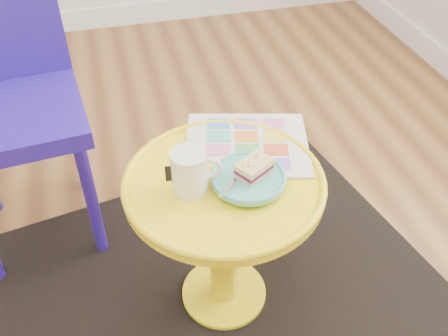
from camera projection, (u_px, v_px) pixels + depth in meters
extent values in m
plane|color=brown|center=(32.00, 333.00, 1.43)|extent=(4.00, 4.00, 0.00)
cube|color=white|center=(39.00, 24.00, 2.85)|extent=(4.00, 0.02, 0.12)
cube|color=black|center=(224.00, 294.00, 1.53)|extent=(1.48, 1.32, 0.01)
cylinder|color=yellow|center=(224.00, 293.00, 1.52)|extent=(0.25, 0.25, 0.02)
cylinder|color=yellow|center=(224.00, 244.00, 1.38)|extent=(0.08, 0.08, 0.43)
cylinder|color=yellow|center=(224.00, 184.00, 1.23)|extent=(0.50, 0.50, 0.03)
cylinder|color=#281694|center=(92.00, 202.00, 1.53)|extent=(0.04, 0.04, 0.43)
cylinder|color=#281694|center=(77.00, 142.00, 1.76)|extent=(0.04, 0.04, 0.43)
cube|color=#281694|center=(10.00, 116.00, 1.43)|extent=(0.45, 0.45, 0.05)
cube|color=silver|center=(247.00, 144.00, 1.33)|extent=(0.38, 0.35, 0.01)
cylinder|color=white|center=(189.00, 172.00, 1.16)|extent=(0.08, 0.08, 0.11)
torus|color=white|center=(209.00, 169.00, 1.16)|extent=(0.07, 0.02, 0.06)
cylinder|color=#D1B78C|center=(188.00, 156.00, 1.13)|extent=(0.08, 0.08, 0.01)
cylinder|color=#54B3B0|center=(248.00, 182.00, 1.21)|extent=(0.07, 0.07, 0.01)
cylinder|color=#54B3B0|center=(248.00, 178.00, 1.20)|extent=(0.18, 0.18, 0.01)
cube|color=#D3BC8C|center=(254.00, 172.00, 1.20)|extent=(0.10, 0.09, 0.01)
cube|color=maroon|center=(254.00, 169.00, 1.19)|extent=(0.10, 0.09, 0.01)
cube|color=#EADB8C|center=(254.00, 164.00, 1.18)|extent=(0.10, 0.09, 0.01)
cube|color=silver|center=(232.00, 183.00, 1.17)|extent=(0.09, 0.09, 0.00)
cube|color=silver|center=(245.00, 166.00, 1.22)|extent=(0.04, 0.04, 0.00)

